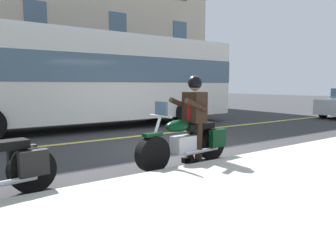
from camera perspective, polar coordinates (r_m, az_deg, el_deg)
The scene contains 6 objects.
ground_plane at distance 7.90m, azimuth 1.48°, elevation -3.84°, with size 80.00×80.00×0.00m, color #333335.
lane_center_stripe at distance 9.55m, azimuth -5.68°, elevation -1.86°, with size 60.00×0.16×0.01m, color #E5DB4C.
motorcycle_main at distance 6.10m, azimuth 3.51°, elevation -2.90°, with size 2.22×0.72×1.26m.
rider_main at distance 6.16m, azimuth 4.80°, elevation 2.67°, with size 0.66×0.59×1.74m.
bus_far at distance 11.60m, azimuth -13.32°, elevation 8.89°, with size 11.05×2.70×3.30m.
building_backdrop at distance 21.15m, azimuth -25.15°, elevation 20.04°, with size 22.94×6.06×12.79m.
Camera 1 is at (4.61, 6.22, 1.55)m, focal length 33.23 mm.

